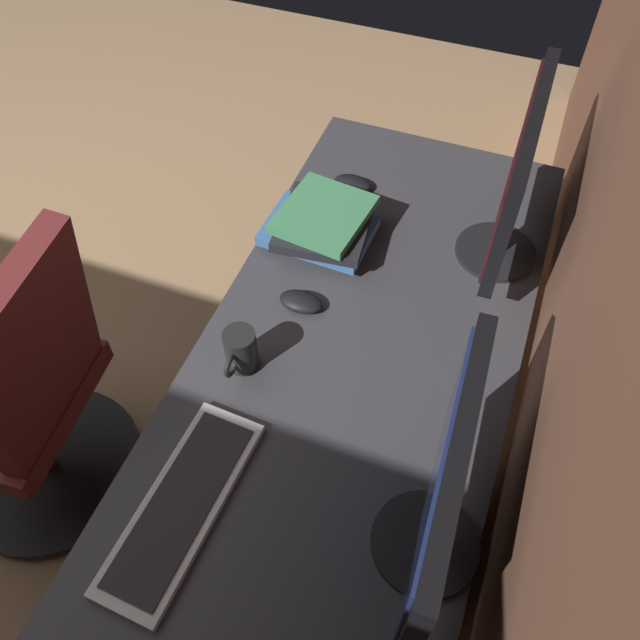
{
  "coord_description": "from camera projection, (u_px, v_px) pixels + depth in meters",
  "views": [
    {
      "loc": [
        0.75,
        2.11,
        1.94
      ],
      "look_at": [
        0.04,
        1.84,
        0.95
      ],
      "focal_mm": 37.0,
      "sensor_mm": 36.0,
      "label": 1
    }
  ],
  "objects": [
    {
      "name": "desk",
      "position": [
        341.0,
        406.0,
        1.47
      ],
      "size": [
        1.81,
        0.7,
        0.73
      ],
      "color": "#38383D",
      "rests_on": "ground"
    },
    {
      "name": "coffee_mug",
      "position": [
        240.0,
        350.0,
        1.41
      ],
      "size": [
        0.11,
        0.07,
        0.11
      ],
      "color": "black",
      "rests_on": "desk"
    },
    {
      "name": "book_stack_near",
      "position": [
        322.0,
        225.0,
        1.64
      ],
      "size": [
        0.26,
        0.27,
        0.1
      ],
      "color": "black",
      "rests_on": "desk"
    },
    {
      "name": "office_chair",
      "position": [
        25.0,
        405.0,
        1.7
      ],
      "size": [
        0.56,
        0.57,
        0.97
      ],
      "color": "maroon",
      "rests_on": "ground"
    },
    {
      "name": "mouse_spare",
      "position": [
        301.0,
        302.0,
        1.54
      ],
      "size": [
        0.06,
        0.1,
        0.03
      ],
      "primitive_type": "ellipsoid",
      "color": "black",
      "rests_on": "desk"
    },
    {
      "name": "mouse_main",
      "position": [
        353.0,
        184.0,
        1.79
      ],
      "size": [
        0.06,
        0.1,
        0.03
      ],
      "primitive_type": "ellipsoid",
      "color": "black",
      "rests_on": "desk"
    },
    {
      "name": "drawer_pedestal",
      "position": [
        326.0,
        527.0,
        1.62
      ],
      "size": [
        0.4,
        0.51,
        0.69
      ],
      "color": "#38383D",
      "rests_on": "ground"
    },
    {
      "name": "keyboard_main",
      "position": [
        182.0,
        505.0,
        1.24
      ],
      "size": [
        0.43,
        0.16,
        0.02
      ],
      "color": "silver",
      "rests_on": "desk"
    },
    {
      "name": "monitor_primary",
      "position": [
        442.0,
        493.0,
        1.03
      ],
      "size": [
        0.46,
        0.2,
        0.4
      ],
      "color": "black",
      "rests_on": "desk"
    },
    {
      "name": "monitor_secondary",
      "position": [
        516.0,
        179.0,
        1.47
      ],
      "size": [
        0.51,
        0.2,
        0.42
      ],
      "color": "black",
      "rests_on": "desk"
    }
  ]
}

